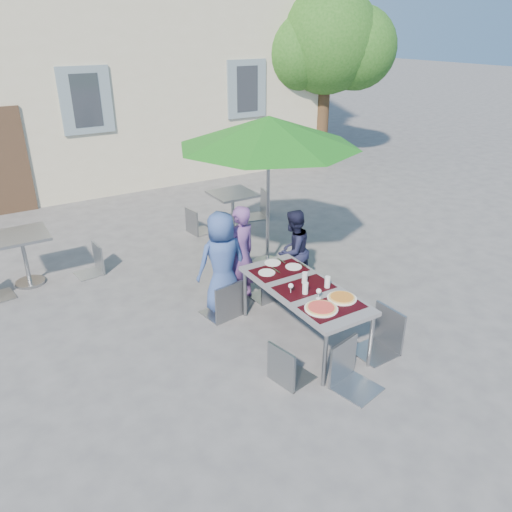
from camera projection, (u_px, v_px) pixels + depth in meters
ground at (278, 371)px, 5.83m from camera, size 90.00×90.00×0.00m
tree at (327, 42)px, 13.38m from camera, size 3.60×3.00×4.70m
dining_table at (304, 291)px, 6.14m from camera, size 0.80×1.85×0.76m
pizza_near_left at (321, 308)px, 5.64m from camera, size 0.38×0.38×0.03m
pizza_near_right at (342, 298)px, 5.85m from camera, size 0.35×0.35×0.03m
glassware at (311, 284)px, 6.03m from camera, size 0.53×0.46×0.15m
place_settings at (278, 267)px, 6.60m from camera, size 0.66×0.47×0.01m
child_0 at (222, 262)px, 6.85m from camera, size 0.73×0.50×1.44m
child_1 at (240, 254)px, 7.08m from camera, size 0.58×0.44×1.44m
child_2 at (293, 251)px, 7.40m from camera, size 0.69×0.53×1.26m
chair_0 at (224, 278)px, 6.66m from camera, size 0.52×0.52×1.03m
chair_1 at (269, 267)px, 7.13m from camera, size 0.43×0.44×0.91m
chair_2 at (296, 265)px, 7.13m from camera, size 0.55×0.55×0.94m
chair_3 at (288, 341)px, 5.44m from camera, size 0.49×0.48×0.92m
chair_4 at (386, 306)px, 5.95m from camera, size 0.49×0.48×1.06m
chair_5 at (353, 340)px, 5.36m from camera, size 0.54×0.54×1.02m
patio_umbrella at (269, 132)px, 7.38m from camera, size 2.79×2.79×2.47m
cafe_table_0 at (23, 248)px, 7.54m from camera, size 0.78×0.78×0.83m
bg_chair_r_0 at (90, 243)px, 7.92m from camera, size 0.44×0.43×0.90m
cafe_table_1 at (233, 204)px, 9.39m from camera, size 0.78×0.78×0.83m
bg_chair_l_1 at (195, 206)px, 9.46m from camera, size 0.47×0.47×0.94m
bg_chair_r_1 at (260, 188)px, 10.25m from camera, size 0.57×0.57×1.06m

